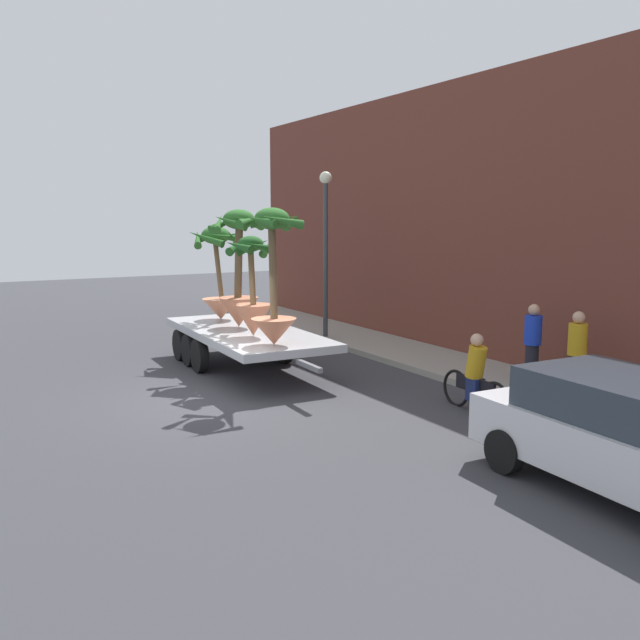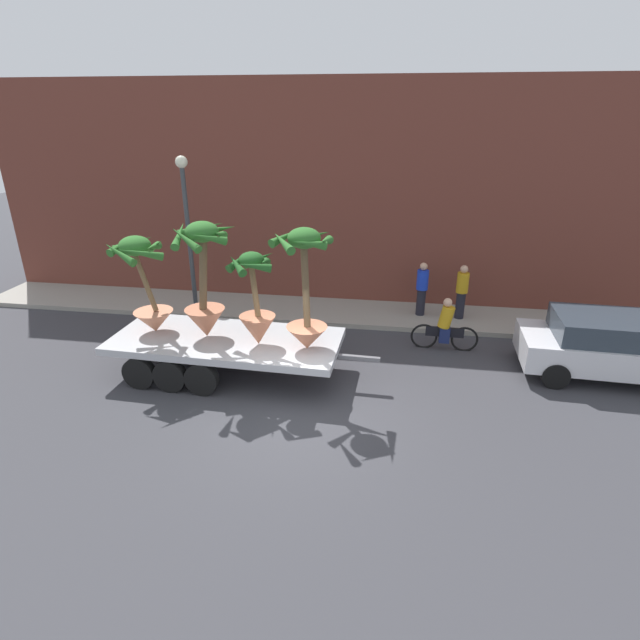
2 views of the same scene
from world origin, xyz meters
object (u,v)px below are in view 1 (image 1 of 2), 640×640
at_px(potted_palm_front, 252,295).
at_px(parked_car, 627,433).
at_px(potted_palm_rear, 273,281).
at_px(pedestrian_near_gate, 577,353).
at_px(street_lamp, 326,232).
at_px(potted_palm_middle, 239,273).
at_px(cyclist, 476,378).
at_px(potted_palm_extra, 218,274).
at_px(pedestrian_far_left, 532,343).
at_px(flatbed_trailer, 242,337).

relative_size(potted_palm_front, parked_car, 0.54).
xyz_separation_m(potted_palm_rear, pedestrian_near_gate, (4.04, 4.58, -1.29)).
bearing_deg(street_lamp, potted_palm_middle, -62.85).
relative_size(cyclist, pedestrian_near_gate, 1.08).
relative_size(pedestrian_near_gate, street_lamp, 0.35).
bearing_deg(potted_palm_middle, potted_palm_extra, 177.37).
bearing_deg(street_lamp, pedestrian_far_left, 6.66).
height_order(potted_palm_middle, cyclist, potted_palm_middle).
bearing_deg(flatbed_trailer, cyclist, 21.38).
xyz_separation_m(potted_palm_extra, street_lamp, (-0.26, 3.46, 1.04)).
height_order(potted_palm_middle, potted_palm_extra, potted_palm_middle).
bearing_deg(flatbed_trailer, street_lamp, 119.52).
height_order(potted_palm_middle, potted_palm_front, potted_palm_middle).
bearing_deg(cyclist, flatbed_trailer, -158.62).
xyz_separation_m(potted_palm_middle, cyclist, (5.96, 2.22, -1.64)).
bearing_deg(parked_car, potted_palm_middle, -172.46).
height_order(cyclist, pedestrian_near_gate, pedestrian_near_gate).
xyz_separation_m(potted_palm_rear, potted_palm_extra, (-4.07, 0.38, -0.14)).
xyz_separation_m(parked_car, pedestrian_far_left, (-4.41, 3.07, 0.22)).
distance_m(flatbed_trailer, street_lamp, 4.78).
distance_m(potted_palm_front, pedestrian_far_left, 6.20).
bearing_deg(potted_palm_extra, cyclist, 15.99).
relative_size(potted_palm_front, street_lamp, 0.47).
xyz_separation_m(potted_palm_front, pedestrian_near_gate, (5.24, 4.52, -0.87)).
distance_m(potted_palm_extra, street_lamp, 3.62).
bearing_deg(street_lamp, potted_palm_rear, -41.56).
height_order(pedestrian_far_left, street_lamp, street_lamp).
xyz_separation_m(pedestrian_near_gate, pedestrian_far_left, (-1.20, 0.10, 0.00)).
height_order(potted_palm_front, pedestrian_far_left, potted_palm_front).
xyz_separation_m(potted_palm_rear, pedestrian_far_left, (2.84, 4.68, -1.29)).
distance_m(potted_palm_rear, street_lamp, 5.86).
relative_size(potted_palm_rear, pedestrian_near_gate, 1.68).
bearing_deg(street_lamp, flatbed_trailer, -60.48).
height_order(cyclist, street_lamp, street_lamp).
bearing_deg(pedestrian_far_left, potted_palm_middle, -140.85).
xyz_separation_m(potted_palm_rear, potted_palm_middle, (-2.52, 0.31, -0.02)).
xyz_separation_m(parked_car, street_lamp, (-11.58, 2.23, 2.40)).
height_order(potted_palm_middle, street_lamp, street_lamp).
bearing_deg(potted_palm_extra, pedestrian_near_gate, 27.35).
xyz_separation_m(flatbed_trailer, cyclist, (5.75, 2.25, -0.09)).
xyz_separation_m(cyclist, parked_car, (3.81, -0.93, 0.16)).
relative_size(potted_palm_front, pedestrian_near_gate, 1.33).
relative_size(potted_palm_rear, potted_palm_extra, 1.17).
bearing_deg(potted_palm_rear, street_lamp, 138.44).
bearing_deg(street_lamp, potted_palm_front, -50.36).
bearing_deg(potted_palm_rear, parked_car, 12.50).
distance_m(potted_palm_middle, pedestrian_far_left, 7.03).
bearing_deg(potted_palm_rear, pedestrian_far_left, 58.76).
relative_size(potted_palm_front, cyclist, 1.23).
height_order(potted_palm_front, cyclist, potted_palm_front).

